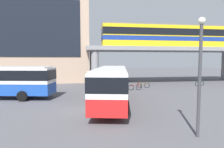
{
  "coord_description": "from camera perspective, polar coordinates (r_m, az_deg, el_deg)",
  "views": [
    {
      "loc": [
        -0.2,
        -14.23,
        3.95
      ],
      "look_at": [
        3.08,
        7.83,
        2.2
      ],
      "focal_mm": 30.01,
      "sensor_mm": 36.0,
      "label": 1
    }
  ],
  "objects": [
    {
      "name": "pedestrian_walking_across",
      "position": [
        23.46,
        -7.28,
        -3.41
      ],
      "size": [
        0.48,
        0.45,
        1.59
      ],
      "color": "gray",
      "rests_on": "ground_plane"
    },
    {
      "name": "bus_main",
      "position": [
        16.35,
        -0.11,
        -2.4
      ],
      "size": [
        4.68,
        11.32,
        3.22
      ],
      "color": "red",
      "rests_on": "ground_plane"
    },
    {
      "name": "station_building",
      "position": [
        41.31,
        -27.74,
        9.72
      ],
      "size": [
        28.47,
        15.47,
        16.16
      ],
      "color": "tan",
      "rests_on": "ground_plane"
    },
    {
      "name": "bicycle_red",
      "position": [
        24.36,
        7.0,
        -4.02
      ],
      "size": [
        1.79,
        0.14,
        1.04
      ],
      "color": "black",
      "rests_on": "ground_plane"
    },
    {
      "name": "train",
      "position": [
        34.36,
        18.99,
        10.81
      ],
      "size": [
        25.47,
        2.96,
        3.84
      ],
      "color": "yellow",
      "rests_on": "elevated_platform"
    },
    {
      "name": "ground_plane",
      "position": [
        24.55,
        -7.9,
        -4.81
      ],
      "size": [
        120.0,
        120.0,
        0.0
      ],
      "primitive_type": "plane",
      "color": "#515156"
    },
    {
      "name": "elevated_platform",
      "position": [
        33.65,
        17.13,
        6.25
      ],
      "size": [
        28.23,
        7.33,
        5.91
      ],
      "color": "gray",
      "rests_on": "ground_plane"
    },
    {
      "name": "bicycle_green",
      "position": [
        30.9,
        25.12,
        -2.61
      ],
      "size": [
        1.74,
        0.55,
        1.04
      ],
      "color": "black",
      "rests_on": "ground_plane"
    },
    {
      "name": "bicycle_brown",
      "position": [
        26.49,
        9.47,
        -3.36
      ],
      "size": [
        1.67,
        0.76,
        1.04
      ],
      "color": "black",
      "rests_on": "ground_plane"
    },
    {
      "name": "lamp_post",
      "position": [
        10.27,
        25.24,
        1.89
      ],
      "size": [
        0.36,
        0.36,
        6.0
      ],
      "color": "#3F3F44",
      "rests_on": "ground_plane"
    }
  ]
}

